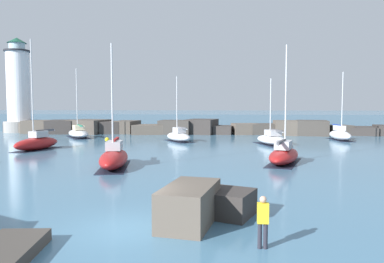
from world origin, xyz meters
TOP-DOWN VIEW (x-y plane):
  - ground_plane at (0.00, 0.00)m, footprint 600.00×600.00m
  - open_sea_beyond at (0.00, 105.45)m, footprint 400.00×116.00m
  - breakwater_jetty at (-1.12, 45.38)m, footprint 68.19×7.38m
  - lighthouse at (-31.07, 46.47)m, footprint 4.92×4.92m
  - foreground_rocks at (-3.60, -1.38)m, footprint 14.96×8.59m
  - sailboat_moored_1 at (8.08, 16.40)m, footprint 3.88×6.79m
  - sailboat_moored_2 at (8.80, 30.17)m, footprint 4.19×6.79m
  - sailboat_moored_3 at (-2.42, 33.09)m, footprint 4.62×5.88m
  - sailboat_moored_4 at (-4.66, 13.30)m, footprint 3.08×6.79m
  - sailboat_moored_6 at (-15.70, 23.04)m, footprint 3.12×6.24m
  - sailboat_moored_7 at (-17.17, 37.41)m, footprint 5.98×7.61m
  - sailboat_moored_8 at (18.33, 36.73)m, footprint 2.25×6.21m
  - mooring_buoy_orange_near at (-11.15, 31.65)m, footprint 0.56×0.56m
  - person_on_rocks at (4.74, -1.54)m, footprint 0.36×0.22m

SIDE VIEW (x-z plane):
  - ground_plane at x=0.00m, z-range 0.00..0.00m
  - open_sea_beyond at x=0.00m, z-range 0.00..0.01m
  - mooring_buoy_orange_near at x=-11.15m, z-range -0.10..0.66m
  - sailboat_moored_2 at x=8.80m, z-range -3.18..4.44m
  - foreground_rocks at x=-3.60m, z-range -0.11..1.38m
  - sailboat_moored_7 at x=-17.17m, z-range -4.20..5.49m
  - sailboat_moored_3 at x=-2.42m, z-range -3.40..4.72m
  - sailboat_moored_1 at x=8.08m, z-range -3.97..5.32m
  - sailboat_moored_8 at x=18.33m, z-range -3.67..5.12m
  - sailboat_moored_4 at x=-4.66m, z-range -3.74..5.19m
  - sailboat_moored_6 at x=-15.70m, z-range -4.79..6.30m
  - person_on_rocks at x=4.74m, z-range 0.10..1.80m
  - breakwater_jetty at x=-1.12m, z-range -0.18..2.10m
  - lighthouse at x=-31.07m, z-range -0.94..14.74m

